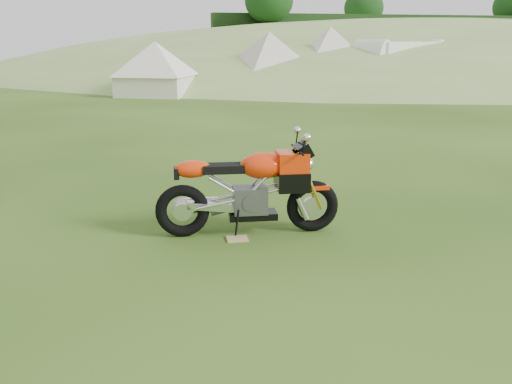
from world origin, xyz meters
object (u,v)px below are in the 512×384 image
object	(u,v)px
tent_mid	(269,61)
tent_right	(330,59)
plywood_board	(237,239)
tent_left	(156,67)
sport_motorcycle	(248,183)
caravan	(399,65)

from	to	relation	value
tent_mid	tent_right	xyz separation A→B (m)	(3.20, 0.53, 0.07)
plywood_board	tent_right	xyz separation A→B (m)	(8.85, 20.58, 1.39)
tent_left	tent_right	xyz separation A→B (m)	(8.53, 2.11, 0.21)
sport_motorcycle	caravan	distance (m)	22.85
tent_left	tent_right	bearing A→B (deg)	38.41
plywood_board	tent_mid	xyz separation A→B (m)	(5.64, 20.05, 1.32)
sport_motorcycle	tent_right	xyz separation A→B (m)	(8.66, 20.38, 0.76)
sport_motorcycle	tent_left	xyz separation A→B (m)	(0.13, 18.27, 0.56)
plywood_board	tent_left	world-z (taller)	tent_left
plywood_board	tent_left	xyz separation A→B (m)	(0.31, 18.47, 1.18)
plywood_board	tent_right	size ratio (longest dim) A/B	0.08
plywood_board	tent_left	bearing A→B (deg)	89.03
plywood_board	tent_mid	world-z (taller)	tent_mid
tent_mid	caravan	world-z (taller)	tent_mid
tent_right	caravan	world-z (taller)	tent_right
plywood_board	caravan	distance (m)	23.14
caravan	sport_motorcycle	bearing A→B (deg)	-143.27
plywood_board	tent_right	world-z (taller)	tent_right
tent_left	tent_right	world-z (taller)	tent_right
sport_motorcycle	tent_mid	size ratio (longest dim) A/B	0.69
plywood_board	tent_right	bearing A→B (deg)	66.74
tent_left	tent_mid	world-z (taller)	tent_mid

